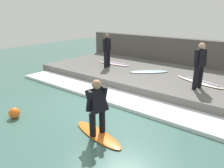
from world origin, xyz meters
The scene contains 12 objects.
ground_plane centered at (0.00, 0.00, 0.00)m, with size 28.00×28.00×0.00m, color #426B60.
concrete_ledge centered at (3.79, 0.00, 0.19)m, with size 4.40×10.70×0.38m, color #66635E.
back_wall centered at (6.24, 0.00, 0.84)m, with size 0.50×11.23×1.68m, color #544F49.
wave_foam_crest centered at (0.99, 0.00, 0.05)m, with size 1.19×10.16×0.11m, color silver.
surfboard_riding centered at (-1.23, -0.97, 0.03)m, with size 0.77×1.77×0.06m.
surfer_riding centered at (-1.23, -0.97, 0.85)m, with size 0.55×0.53×1.43m.
surfer_waiting_near centered at (3.23, 2.40, 1.29)m, with size 0.54×0.30×1.61m.
surfboard_waiting_near centered at (3.96, 2.55, 0.41)m, with size 0.68×1.91×0.07m.
surfer_waiting_far centered at (2.80, -2.09, 1.29)m, with size 0.54×0.36×1.62m.
surfboard_waiting_far centered at (3.57, -1.93, 0.41)m, with size 1.10×2.11×0.07m.
surfboard_spare centered at (3.65, 0.31, 0.41)m, with size 1.56×1.63×0.06m.
marker_buoy centered at (-2.04, 1.59, 0.16)m, with size 0.32×0.32×0.32m, color orange.
Camera 1 is at (-4.81, -4.26, 3.02)m, focal length 35.00 mm.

